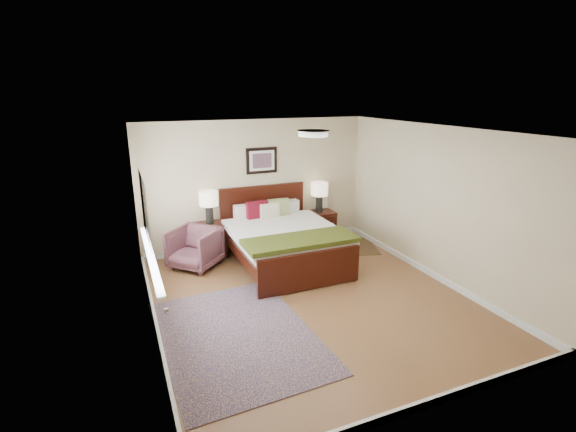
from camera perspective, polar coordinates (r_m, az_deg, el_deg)
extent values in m
plane|color=brown|center=(6.42, 3.08, -11.22)|extent=(5.00, 5.00, 0.00)
cube|color=beige|center=(8.18, -4.39, 4.30)|extent=(4.50, 0.04, 2.50)
cube|color=beige|center=(4.00, 19.30, -10.32)|extent=(4.50, 0.04, 2.50)
cube|color=beige|center=(5.39, -18.83, -3.21)|extent=(0.04, 5.00, 2.50)
cube|color=beige|center=(7.18, 19.67, 1.58)|extent=(0.04, 5.00, 2.50)
cube|color=white|center=(5.69, 3.48, 11.61)|extent=(4.50, 5.00, 0.02)
cube|color=silver|center=(6.02, -19.30, 0.29)|extent=(0.02, 2.72, 1.32)
cube|color=silver|center=(6.02, -19.16, 0.31)|extent=(0.01, 2.60, 1.20)
cube|color=silver|center=(6.22, -18.29, -5.23)|extent=(0.10, 2.72, 0.04)
cube|color=silver|center=(3.86, -16.26, -13.76)|extent=(0.01, 1.00, 2.18)
cube|color=brown|center=(3.88, -16.06, -14.25)|extent=(0.01, 0.90, 2.10)
cylinder|color=#999999|center=(4.24, -16.32, -12.26)|extent=(0.04, 0.04, 0.04)
cylinder|color=white|center=(5.70, 3.48, 11.21)|extent=(0.40, 0.40, 0.07)
cylinder|color=beige|center=(5.69, 3.48, 11.56)|extent=(0.44, 0.44, 0.01)
cube|color=#360E08|center=(8.34, -3.45, 0.13)|extent=(1.73, 0.06, 1.21)
cube|color=#360E08|center=(6.54, 3.02, -7.50)|extent=(1.73, 0.06, 0.61)
cube|color=#360E08|center=(7.21, -6.73, -5.04)|extent=(0.06, 2.17, 0.19)
cube|color=#360E08|center=(7.78, 5.03, -3.31)|extent=(0.06, 2.17, 0.19)
cube|color=silver|center=(7.41, -0.62, -3.15)|extent=(1.63, 2.15, 0.24)
cube|color=silver|center=(7.26, -0.33, -2.19)|extent=(1.81, 1.92, 0.11)
cube|color=#3D4614|center=(6.70, 1.74, -3.38)|extent=(1.85, 0.70, 0.08)
cube|color=silver|center=(7.96, -5.47, 0.57)|extent=(0.54, 0.18, 0.28)
cube|color=silver|center=(8.20, -0.42, 1.14)|extent=(0.54, 0.18, 0.28)
cube|color=#5C0A17|center=(7.88, -4.25, 0.76)|extent=(0.42, 0.17, 0.35)
cube|color=#819053|center=(8.02, -1.31, 1.09)|extent=(0.42, 0.16, 0.35)
cube|color=beige|center=(7.88, -2.57, 0.63)|extent=(0.37, 0.13, 0.30)
cube|color=black|center=(8.11, -3.62, 7.58)|extent=(0.62, 0.03, 0.50)
cube|color=silver|center=(8.09, -3.58, 7.56)|extent=(0.50, 0.01, 0.38)
cube|color=#A52D23|center=(8.08, -3.55, 7.55)|extent=(0.38, 0.01, 0.28)
cube|color=#360E08|center=(7.88, -10.60, -1.19)|extent=(0.54, 0.48, 0.05)
cube|color=#360E08|center=(7.75, -11.86, -4.09)|extent=(0.05, 0.05, 0.60)
cube|color=#360E08|center=(7.84, -8.43, -3.65)|extent=(0.05, 0.05, 0.60)
cube|color=#360E08|center=(8.14, -12.45, -3.09)|extent=(0.05, 0.05, 0.60)
cube|color=#360E08|center=(8.23, -9.18, -2.69)|extent=(0.05, 0.05, 0.60)
cube|color=#360E08|center=(7.70, -10.20, -2.39)|extent=(0.48, 0.03, 0.14)
cube|color=#360E08|center=(8.61, 4.25, 0.41)|extent=(0.62, 0.47, 0.05)
cube|color=#360E08|center=(8.41, 3.12, -2.15)|extent=(0.05, 0.05, 0.57)
cube|color=#360E08|center=(8.66, 6.47, -1.67)|extent=(0.05, 0.05, 0.57)
cube|color=#360E08|center=(8.76, 1.97, -1.35)|extent=(0.05, 0.05, 0.57)
cube|color=#360E08|center=(9.00, 5.22, -0.92)|extent=(0.05, 0.05, 0.57)
cube|color=#360E08|center=(8.46, 4.90, -0.62)|extent=(0.56, 0.03, 0.14)
cube|color=#360E08|center=(8.75, 4.19, -2.42)|extent=(0.56, 0.41, 0.03)
cube|color=black|center=(8.74, 4.19, -2.23)|extent=(0.23, 0.29, 0.03)
cube|color=black|center=(8.73, 4.20, -2.01)|extent=(0.23, 0.29, 0.03)
cube|color=black|center=(8.72, 4.20, -1.80)|extent=(0.23, 0.29, 0.03)
cylinder|color=black|center=(7.83, -10.67, 0.13)|extent=(0.14, 0.14, 0.32)
cylinder|color=black|center=(7.78, -10.75, 1.40)|extent=(0.02, 0.02, 0.06)
cylinder|color=#FAE0BE|center=(7.75, -10.80, 2.40)|extent=(0.34, 0.34, 0.26)
cylinder|color=black|center=(8.56, 4.28, 1.63)|extent=(0.14, 0.14, 0.32)
cylinder|color=black|center=(8.52, 4.30, 2.80)|extent=(0.02, 0.02, 0.06)
cylinder|color=#FAE0BE|center=(8.49, 4.32, 3.72)|extent=(0.34, 0.34, 0.26)
imported|color=brown|center=(7.53, -12.63, -4.31)|extent=(1.09, 1.09, 0.71)
cube|color=#0D1242|center=(5.59, -7.02, -15.87)|extent=(1.95, 2.67, 0.01)
cube|color=black|center=(8.66, 8.70, -3.73)|extent=(1.22, 1.50, 0.01)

